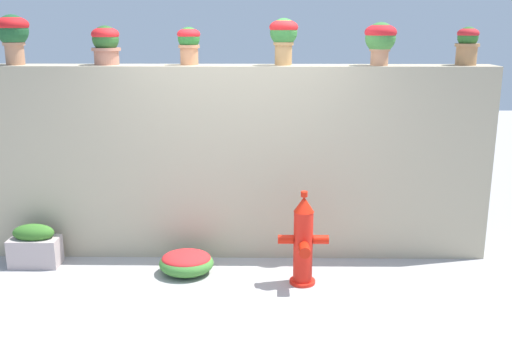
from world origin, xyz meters
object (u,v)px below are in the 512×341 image
potted_plant_5 (467,43)px  flower_bush_left (186,262)px  potted_plant_0 (13,32)px  potted_plant_1 (106,43)px  fire_hydrant (303,242)px  potted_plant_4 (380,38)px  planter_box (35,246)px  potted_plant_2 (189,42)px  potted_plant_3 (284,35)px

potted_plant_5 → flower_bush_left: potted_plant_5 is taller
potted_plant_0 → potted_plant_1: bearing=2.3°
potted_plant_5 → fire_hydrant: (-1.66, -0.82, -1.81)m
potted_plant_4 → planter_box: 4.08m
potted_plant_2 → potted_plant_1: bearing=179.1°
potted_plant_4 → fire_hydrant: size_ratio=0.46×
potted_plant_3 → planter_box: potted_plant_3 is taller
potted_plant_3 → potted_plant_5: size_ratio=1.22×
potted_plant_5 → flower_bush_left: 3.56m
potted_plant_4 → planter_box: (-3.50, -0.37, -2.07)m
potted_plant_0 → fire_hydrant: size_ratio=0.54×
potted_plant_5 → fire_hydrant: size_ratio=0.41×
potted_plant_0 → potted_plant_4: potted_plant_0 is taller
potted_plant_1 → flower_bush_left: 2.35m
potted_plant_2 → flower_bush_left: 2.20m
potted_plant_0 → potted_plant_3: size_ratio=1.08×
flower_bush_left → potted_plant_5: bearing=12.2°
potted_plant_1 → potted_plant_3: potted_plant_3 is taller
potted_plant_0 → planter_box: (0.18, -0.40, -2.13)m
potted_plant_4 → potted_plant_5: (0.88, 0.06, -0.05)m
potted_plant_2 → potted_plant_4: (1.91, -0.05, 0.04)m
potted_plant_4 → planter_box: size_ratio=0.85×
fire_hydrant → potted_plant_3: bearing=102.9°
potted_plant_0 → flower_bush_left: potted_plant_0 is taller
potted_plant_4 → flower_bush_left: size_ratio=0.78×
potted_plant_2 → planter_box: bearing=-165.0°
potted_plant_4 → potted_plant_5: 0.89m
potted_plant_4 → flower_bush_left: bearing=-164.1°
potted_plant_1 → potted_plant_3: bearing=-1.1°
potted_plant_3 → fire_hydrant: (0.18, -0.79, -1.90)m
potted_plant_5 → fire_hydrant: 2.59m
potted_plant_0 → flower_bush_left: bearing=-18.2°
potted_plant_4 → flower_bush_left: (-1.92, -0.55, -2.16)m
potted_plant_5 → potted_plant_3: bearing=-179.1°
fire_hydrant → flower_bush_left: bearing=169.4°
potted_plant_3 → potted_plant_4: bearing=-1.8°
flower_bush_left → planter_box: bearing=173.7°
potted_plant_5 → potted_plant_4: bearing=-176.2°
potted_plant_3 → potted_plant_5: (1.84, 0.03, -0.09)m
potted_plant_4 → flower_bush_left: potted_plant_4 is taller
potted_plant_0 → flower_bush_left: 2.89m
potted_plant_1 → planter_box: bearing=-149.4°
potted_plant_1 → potted_plant_4: bearing=-1.4°
flower_bush_left → potted_plant_0: bearing=161.8°
planter_box → flower_bush_left: bearing=-6.3°
potted_plant_0 → potted_plant_1: 0.93m
potted_plant_0 → potted_plant_1: size_ratio=1.28×
potted_plant_1 → potted_plant_2: bearing=-0.9°
potted_plant_2 → potted_plant_5: (2.79, 0.01, -0.01)m
potted_plant_4 → fire_hydrant: potted_plant_4 is taller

